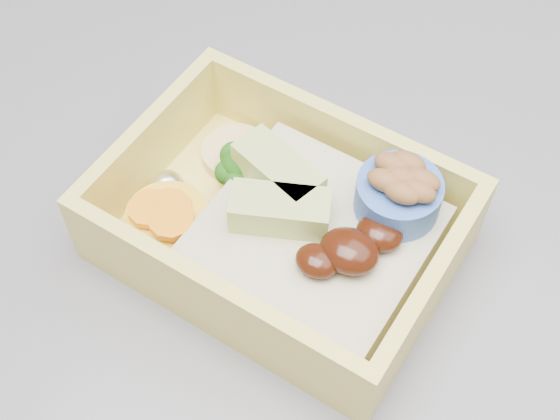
% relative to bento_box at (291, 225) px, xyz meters
% --- Properties ---
extents(bento_box, '(0.19, 0.14, 0.06)m').
position_rel_bento_box_xyz_m(bento_box, '(0.00, 0.00, 0.00)').
color(bento_box, '#E9D860').
rests_on(bento_box, island).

